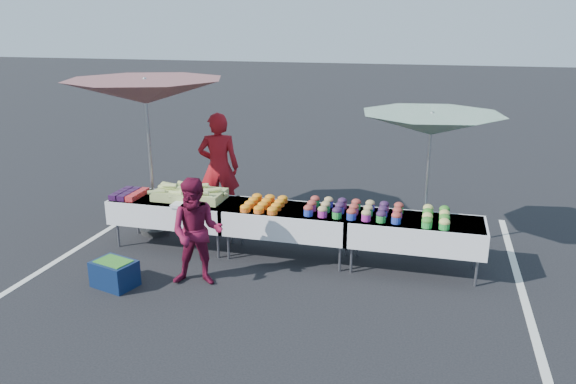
% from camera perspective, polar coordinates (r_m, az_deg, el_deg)
% --- Properties ---
extents(ground, '(80.00, 80.00, 0.00)m').
position_cam_1_polar(ground, '(8.34, -0.00, -6.59)').
color(ground, black).
extents(stripe_left, '(0.10, 5.00, 0.00)m').
position_cam_1_polar(stripe_left, '(9.61, -18.82, -4.26)').
color(stripe_left, silver).
rests_on(stripe_left, ground).
extents(stripe_right, '(0.10, 5.00, 0.00)m').
position_cam_1_polar(stripe_right, '(8.19, 22.43, -8.40)').
color(stripe_right, silver).
rests_on(stripe_right, ground).
extents(table_left, '(1.86, 0.81, 0.75)m').
position_cam_1_polar(table_left, '(8.73, -11.49, -1.73)').
color(table_left, white).
rests_on(table_left, ground).
extents(table_center, '(1.86, 0.81, 0.75)m').
position_cam_1_polar(table_center, '(8.12, -0.00, -2.81)').
color(table_center, white).
rests_on(table_center, ground).
extents(table_right, '(1.86, 0.81, 0.75)m').
position_cam_1_polar(table_right, '(7.88, 12.78, -3.89)').
color(table_right, white).
rests_on(table_right, ground).
extents(berry_punnets, '(0.40, 0.54, 0.08)m').
position_cam_1_polar(berry_punnets, '(8.95, -15.81, -0.18)').
color(berry_punnets, '#240B2D').
rests_on(berry_punnets, table_left).
extents(corn_pile, '(1.16, 0.57, 0.26)m').
position_cam_1_polar(corn_pile, '(8.59, -9.94, -0.15)').
color(corn_pile, '#97A956').
rests_on(corn_pile, table_left).
extents(plastic_bags, '(0.30, 0.25, 0.05)m').
position_cam_1_polar(plastic_bags, '(8.29, -10.61, -1.29)').
color(plastic_bags, white).
rests_on(plastic_bags, table_left).
extents(carrot_bowls, '(0.55, 0.69, 0.11)m').
position_cam_1_polar(carrot_bowls, '(8.13, -2.40, -1.18)').
color(carrot_bowls, orange).
rests_on(carrot_bowls, table_center).
extents(potato_cups, '(1.34, 0.58, 0.16)m').
position_cam_1_polar(potato_cups, '(7.86, 6.71, -1.70)').
color(potato_cups, '#2238A2').
rests_on(potato_cups, table_right).
extents(bean_baskets, '(0.36, 0.68, 0.15)m').
position_cam_1_polar(bean_baskets, '(7.79, 14.80, -2.41)').
color(bean_baskets, green).
rests_on(bean_baskets, table_right).
extents(vendor, '(0.79, 0.63, 1.89)m').
position_cam_1_polar(vendor, '(9.64, -7.04, 2.48)').
color(vendor, '#A41219').
rests_on(vendor, ground).
extents(customer, '(0.80, 0.68, 1.44)m').
position_cam_1_polar(customer, '(7.35, -9.25, -4.07)').
color(customer, maroon).
rests_on(customer, ground).
extents(umbrella_left, '(2.58, 2.58, 2.52)m').
position_cam_1_polar(umbrella_left, '(8.97, -14.28, 9.74)').
color(umbrella_left, black).
rests_on(umbrella_left, ground).
extents(umbrella_right, '(2.48, 2.48, 2.11)m').
position_cam_1_polar(umbrella_right, '(8.30, 14.35, 6.59)').
color(umbrella_right, black).
rests_on(umbrella_right, ground).
extents(storage_bin, '(0.63, 0.52, 0.35)m').
position_cam_1_polar(storage_bin, '(7.73, -17.21, -7.86)').
color(storage_bin, '#0C1C3E').
rests_on(storage_bin, ground).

